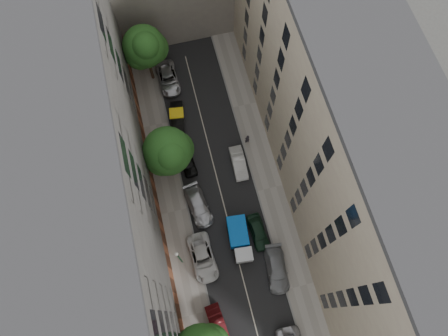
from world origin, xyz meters
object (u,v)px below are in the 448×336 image
object	(u,v)px
car_left_2	(203,258)
tree_far	(145,48)
car_left_6	(168,78)
tarp_truck	(239,239)
car_left_4	(188,162)
tree_mid	(169,152)
car_left_3	(198,206)
car_left_5	(177,118)
car_right_1	(277,269)
car_right_3	(239,163)
lamp_post	(179,257)
pedestrian	(247,139)
car_right_2	(258,232)
car_left_1	(218,325)

from	to	relation	value
car_left_2	tree_far	size ratio (longest dim) A/B	0.61
car_left_6	tarp_truck	bearing A→B (deg)	-82.68
car_left_2	car_left_6	world-z (taller)	car_left_2
car_left_2	tarp_truck	bearing A→B (deg)	9.59
car_left_6	tree_far	xyz separation A→B (m)	(-1.70, 0.89, 5.36)
car_left_4	tree_mid	size ratio (longest dim) A/B	0.49
car_left_3	tree_far	bearing A→B (deg)	86.66
car_left_3	tree_far	world-z (taller)	tree_far
car_left_4	car_left_5	size ratio (longest dim) A/B	0.88
car_left_2	car_left_4	world-z (taller)	car_left_2
car_left_6	car_right_1	size ratio (longest dim) A/B	1.03
tree_far	car_left_5	bearing A→B (deg)	-75.27
car_left_5	car_left_2	bearing A→B (deg)	-84.86
tarp_truck	car_right_3	xyz separation A→B (m)	(2.20, 8.49, -0.54)
car_left_6	tree_far	distance (m)	5.70
lamp_post	pedestrian	bearing A→B (deg)	48.72
tarp_truck	car_right_1	size ratio (longest dim) A/B	0.98
car_right_1	car_left_4	bearing A→B (deg)	120.94
car_left_2	car_right_1	world-z (taller)	car_left_2
car_left_5	pedestrian	size ratio (longest dim) A/B	2.61
car_right_3	lamp_post	world-z (taller)	lamp_post
car_left_4	car_left_6	xyz separation A→B (m)	(0.00, 11.42, 0.09)
car_right_3	lamp_post	xyz separation A→B (m)	(-8.60, -9.19, 3.00)
car_left_5	car_right_2	distance (m)	16.57
car_left_5	car_right_2	size ratio (longest dim) A/B	1.03
pedestrian	car_left_4	bearing A→B (deg)	-4.91
car_left_2	car_left_5	world-z (taller)	car_left_2
car_left_3	tree_mid	distance (m)	6.90
lamp_post	car_left_6	bearing A→B (deg)	82.30
tree_far	lamp_post	world-z (taller)	tree_far
car_right_2	car_left_1	bearing A→B (deg)	-131.72
car_left_2	tree_far	distance (m)	23.91
car_left_5	tree_mid	bearing A→B (deg)	-97.73
car_left_1	car_left_2	xyz separation A→B (m)	(0.00, 6.79, 0.05)
car_left_1	tree_far	size ratio (longest dim) A/B	0.47
tarp_truck	car_left_5	size ratio (longest dim) A/B	1.16
pedestrian	tarp_truck	bearing A→B (deg)	58.13
car_left_2	car_left_6	xyz separation A→B (m)	(0.80, 22.40, -0.01)
car_right_3	car_left_1	bearing A→B (deg)	-110.11
car_left_2	car_right_3	world-z (taller)	car_left_2
car_left_6	tree_mid	distance (m)	12.61
car_left_3	car_right_2	xyz separation A→B (m)	(5.60, -4.40, -0.03)
pedestrian	lamp_post	bearing A→B (deg)	36.32
car_left_3	car_right_1	size ratio (longest dim) A/B	1.00
car_left_4	car_right_1	size ratio (longest dim) A/B	0.74
tree_far	lamp_post	bearing A→B (deg)	-93.21
car_left_5	car_right_1	xyz separation A→B (m)	(6.40, -19.80, 0.03)
car_right_3	lamp_post	bearing A→B (deg)	-131.64
tarp_truck	tree_far	distance (m)	23.46
car_right_2	pedestrian	distance (m)	10.88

